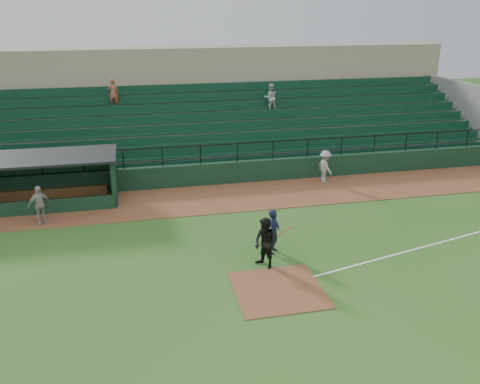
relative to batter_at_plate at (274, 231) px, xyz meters
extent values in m
plane|color=#2E5C1E|center=(-0.63, -1.77, -0.90)|extent=(90.00, 90.00, 0.00)
cube|color=brown|center=(-0.63, 6.23, -0.88)|extent=(40.00, 4.00, 0.03)
cube|color=brown|center=(-0.63, -2.77, -0.88)|extent=(3.00, 3.00, 0.03)
cube|color=white|center=(7.37, -0.57, -0.89)|extent=(17.49, 4.44, 0.01)
cube|color=#10311D|center=(-0.63, 8.43, -0.30)|extent=(36.00, 0.35, 1.20)
cylinder|color=black|center=(-0.63, 8.43, 1.30)|extent=(36.00, 0.06, 0.06)
cube|color=slate|center=(-0.63, 13.33, 0.90)|extent=(36.00, 9.00, 3.60)
cube|color=#0F3A23|center=(-0.63, 12.83, 1.35)|extent=(34.56, 8.00, 4.05)
cube|color=slate|center=(17.37, 13.38, 1.20)|extent=(0.35, 9.50, 4.20)
cube|color=gray|center=(-0.63, 19.83, 2.30)|extent=(38.00, 3.00, 6.40)
cube|color=slate|center=(-0.63, 17.83, 2.80)|extent=(36.00, 2.00, 0.20)
imported|color=silver|center=(3.79, 14.13, 2.68)|extent=(0.86, 0.67, 1.76)
imported|color=#A1533B|center=(-6.03, 15.13, 3.15)|extent=(0.65, 0.43, 1.79)
cube|color=#10311D|center=(-10.38, 8.63, 0.25)|extent=(8.50, 0.20, 2.30)
cube|color=#10311D|center=(-6.13, 7.33, 0.25)|extent=(0.20, 2.60, 2.30)
cube|color=black|center=(-10.38, 7.33, 1.46)|extent=(8.90, 3.20, 0.12)
cube|color=olive|center=(-10.38, 8.23, -0.65)|extent=(7.65, 0.40, 0.50)
cube|color=#10311D|center=(-10.38, 5.98, -0.55)|extent=(8.50, 0.12, 0.70)
imported|color=black|center=(0.00, 0.00, 0.00)|extent=(0.72, 0.78, 1.79)
cylinder|color=olive|center=(0.40, -0.20, 0.05)|extent=(0.79, 0.34, 0.35)
imported|color=black|center=(-0.64, -1.12, 0.08)|extent=(1.12, 1.19, 1.95)
imported|color=#A29C97|center=(5.03, 7.38, 0.02)|extent=(0.85, 1.25, 1.78)
imported|color=#A7A29C|center=(-9.31, 4.86, 0.01)|extent=(1.09, 0.91, 1.75)
camera|label=1|loc=(-5.11, -17.06, 8.22)|focal=37.61mm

